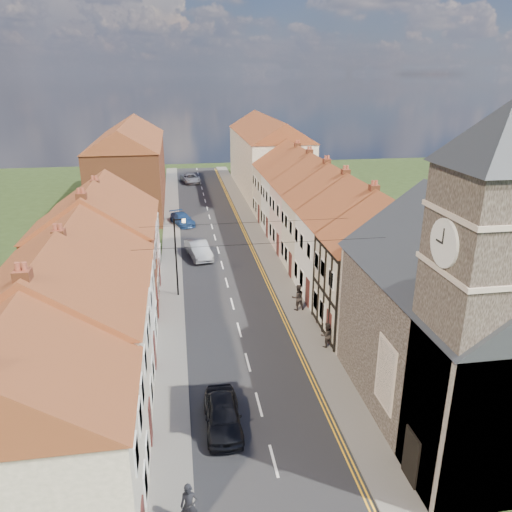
% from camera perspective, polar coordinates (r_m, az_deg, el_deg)
% --- Properties ---
extents(ground, '(160.00, 160.00, 0.00)m').
position_cam_1_polar(ground, '(22.08, 3.14, -25.82)').
color(ground, '#2E411C').
rests_on(ground, ground).
extents(road, '(7.00, 90.00, 0.02)m').
position_cam_1_polar(road, '(47.81, -4.34, 0.66)').
color(road, black).
rests_on(road, ground).
extents(pavement_left, '(1.80, 90.00, 0.12)m').
position_cam_1_polar(pavement_left, '(47.68, -9.62, 0.44)').
color(pavement_left, slate).
rests_on(pavement_left, ground).
extents(pavement_right, '(1.80, 90.00, 0.12)m').
position_cam_1_polar(pavement_right, '(48.32, 0.86, 0.99)').
color(pavement_right, slate).
rests_on(pavement_right, ground).
extents(church, '(11.25, 14.25, 15.20)m').
position_cam_1_polar(church, '(24.48, 23.75, -5.78)').
color(church, '#2F2621').
rests_on(church, ground).
extents(cottage_r_tudor, '(8.30, 5.20, 9.00)m').
position_cam_1_polar(cottage_r_tudor, '(32.52, 14.69, -1.09)').
color(cottage_r_tudor, '#A8A38D').
rests_on(cottage_r_tudor, ground).
extents(cottage_r_white_near, '(8.30, 6.00, 9.00)m').
position_cam_1_polar(cottage_r_white_near, '(37.24, 11.52, 1.87)').
color(cottage_r_white_near, silver).
rests_on(cottage_r_white_near, ground).
extents(cottage_r_cream_mid, '(8.30, 5.20, 9.00)m').
position_cam_1_polar(cottage_r_cream_mid, '(42.11, 9.02, 4.16)').
color(cottage_r_cream_mid, '#A8A38D').
rests_on(cottage_r_cream_mid, ground).
extents(cottage_r_pink, '(8.30, 6.00, 9.00)m').
position_cam_1_polar(cottage_r_pink, '(47.09, 7.04, 5.94)').
color(cottage_r_pink, beige).
rests_on(cottage_r_pink, ground).
extents(cottage_r_white_far, '(8.30, 5.20, 9.00)m').
position_cam_1_polar(cottage_r_white_far, '(52.16, 5.43, 7.39)').
color(cottage_r_white_far, silver).
rests_on(cottage_r_white_far, ground).
extents(cottage_r_cream_far, '(8.30, 6.00, 9.00)m').
position_cam_1_polar(cottage_r_cream_far, '(57.29, 4.09, 8.56)').
color(cottage_r_cream_far, '#A8A38D').
rests_on(cottage_r_cream_far, ground).
extents(cottage_l_brick_near, '(8.30, 5.70, 8.80)m').
position_cam_1_polar(cottage_l_brick_near, '(19.55, -25.71, -18.15)').
color(cottage_l_brick_near, '#A8A38D').
rests_on(cottage_l_brick_near, ground).
extents(cottage_l_cream, '(8.30, 6.30, 9.10)m').
position_cam_1_polar(cottage_l_cream, '(24.15, -22.12, -9.50)').
color(cottage_l_cream, '#A8A38D').
rests_on(cottage_l_cream, ground).
extents(cottage_l_white, '(8.30, 6.90, 8.80)m').
position_cam_1_polar(cottage_l_white, '(29.84, -19.57, -3.78)').
color(cottage_l_white, silver).
rests_on(cottage_l_white, ground).
extents(cottage_l_brick_mid, '(8.30, 5.70, 9.10)m').
position_cam_1_polar(cottage_l_brick_mid, '(35.39, -17.99, 0.40)').
color(cottage_l_brick_mid, brown).
rests_on(cottage_l_brick_mid, ground).
extents(cottage_l_pink, '(8.30, 6.30, 8.80)m').
position_cam_1_polar(cottage_l_pink, '(40.90, -16.85, 2.90)').
color(cottage_l_pink, beige).
rests_on(cottage_l_pink, ground).
extents(block_right_far, '(8.30, 24.20, 10.50)m').
position_cam_1_polar(block_right_far, '(71.92, 1.34, 11.62)').
color(block_right_far, '#A8A38D').
rests_on(block_right_far, ground).
extents(block_left_far, '(8.30, 24.20, 10.50)m').
position_cam_1_polar(block_left_far, '(66.09, -14.19, 10.28)').
color(block_left_far, brown).
rests_on(block_left_far, ground).
extents(lamppost, '(0.88, 0.15, 6.00)m').
position_cam_1_polar(lamppost, '(37.08, -9.02, 0.43)').
color(lamppost, black).
rests_on(lamppost, pavement_left).
extents(car_near, '(1.71, 4.20, 1.43)m').
position_cam_1_polar(car_near, '(24.76, -3.81, -17.64)').
color(car_near, black).
rests_on(car_near, ground).
extents(car_mid, '(2.53, 4.91, 1.54)m').
position_cam_1_polar(car_mid, '(45.86, -6.59, 0.74)').
color(car_mid, '#979A9E').
rests_on(car_mid, ground).
extents(car_far, '(3.13, 4.74, 1.28)m').
position_cam_1_polar(car_far, '(56.35, -8.43, 4.19)').
color(car_far, navy).
rests_on(car_far, ground).
extents(car_distant, '(3.23, 5.32, 1.38)m').
position_cam_1_polar(car_distant, '(78.70, -7.50, 8.79)').
color(car_distant, '#A9A9B0').
rests_on(car_distant, ground).
extents(pedestrian_left, '(0.70, 0.51, 1.80)m').
position_cam_1_polar(pedestrian_left, '(20.52, -7.64, -26.41)').
color(pedestrian_left, black).
rests_on(pedestrian_left, pavement_left).
extents(pedestrian_right, '(0.91, 0.79, 1.60)m').
position_cam_1_polar(pedestrian_right, '(31.01, 8.05, -8.91)').
color(pedestrian_right, black).
rests_on(pedestrian_right, pavement_right).
extents(pedestrian_right_b, '(1.01, 0.84, 1.88)m').
position_cam_1_polar(pedestrian_right_b, '(35.34, 4.80, -4.73)').
color(pedestrian_right_b, black).
rests_on(pedestrian_right_b, pavement_right).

